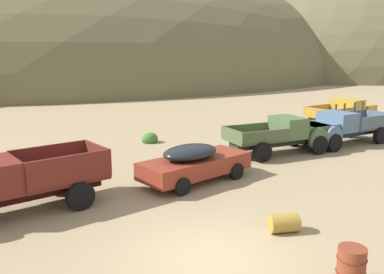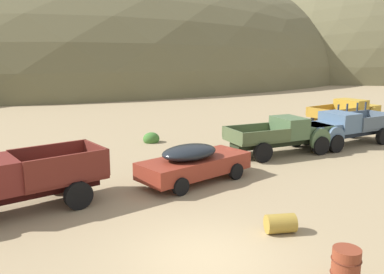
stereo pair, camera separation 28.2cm
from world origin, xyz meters
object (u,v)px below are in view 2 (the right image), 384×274
object	(u,v)px
truck_oxblood	(0,185)
car_rust_red	(197,161)
truck_weathered_green	(288,134)
oil_drum_spare	(346,266)
truck_chalk_blue	(340,128)
oil_drum_tipped	(280,223)
truck_mustard	(350,112)

from	to	relation	value
truck_oxblood	car_rust_red	size ratio (longest dim) A/B	1.17
truck_weathered_green	oil_drum_spare	bearing A→B (deg)	-120.92
oil_drum_spare	truck_oxblood	bearing A→B (deg)	125.55
car_rust_red	truck_chalk_blue	bearing A→B (deg)	-2.33
truck_chalk_blue	oil_drum_tipped	bearing A→B (deg)	33.66
truck_chalk_blue	truck_oxblood	bearing A→B (deg)	5.31
truck_weathered_green	truck_oxblood	bearing A→B (deg)	-167.42
truck_chalk_blue	truck_mustard	distance (m)	6.80
car_rust_red	truck_mustard	bearing A→B (deg)	8.17
truck_oxblood	truck_mustard	world-z (taller)	truck_oxblood
truck_mustard	oil_drum_spare	world-z (taller)	truck_mustard
car_rust_red	oil_drum_tipped	distance (m)	5.46
truck_chalk_blue	oil_drum_tipped	world-z (taller)	truck_chalk_blue
truck_weathered_green	oil_drum_tipped	distance (m)	9.88
car_rust_red	truck_weathered_green	bearing A→B (deg)	3.82
oil_drum_tipped	oil_drum_spare	bearing A→B (deg)	-103.32
oil_drum_tipped	car_rust_red	bearing A→B (deg)	83.69
truck_oxblood	truck_mustard	distance (m)	23.76
truck_weathered_green	truck_chalk_blue	size ratio (longest dim) A/B	0.93
truck_oxblood	truck_mustard	xyz separation A→B (m)	(23.33, 4.47, -0.02)
car_rust_red	oil_drum_spare	world-z (taller)	car_rust_red
truck_oxblood	oil_drum_spare	world-z (taller)	truck_oxblood
truck_oxblood	oil_drum_spare	distance (m)	10.45
oil_drum_tipped	truck_weathered_green	bearing A→B (deg)	43.86
oil_drum_tipped	truck_oxblood	bearing A→B (deg)	139.44
truck_oxblood	truck_chalk_blue	xyz separation A→B (m)	(17.62, 0.78, -0.01)
truck_oxblood	oil_drum_spare	xyz separation A→B (m)	(6.06, -8.49, -0.58)
oil_drum_tipped	oil_drum_spare	size ratio (longest dim) A/B	1.18
truck_chalk_blue	oil_drum_spare	world-z (taller)	truck_chalk_blue
truck_oxblood	car_rust_red	distance (m)	7.32
car_rust_red	oil_drum_spare	bearing A→B (deg)	-107.24
truck_chalk_blue	oil_drum_tipped	xyz separation A→B (m)	(-10.91, -6.52, -0.72)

